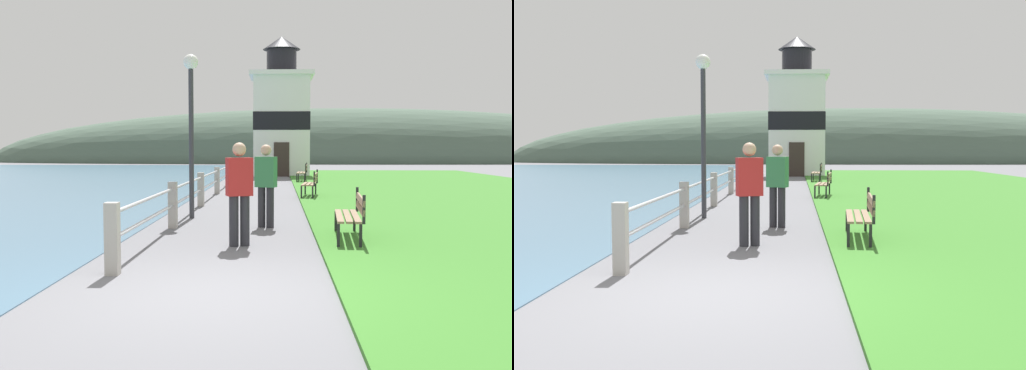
% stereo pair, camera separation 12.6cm
% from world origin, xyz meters
% --- Properties ---
extents(ground_plane, '(160.00, 160.00, 0.00)m').
position_xyz_m(ground_plane, '(0.00, 0.00, 0.00)').
color(ground_plane, slate).
extents(grass_verge, '(12.00, 41.21, 0.06)m').
position_xyz_m(grass_verge, '(7.53, 13.74, 0.03)').
color(grass_verge, '#387528').
rests_on(grass_verge, ground_plane).
extents(seawall_railing, '(0.18, 22.53, 0.99)m').
position_xyz_m(seawall_railing, '(-1.43, 12.17, 0.57)').
color(seawall_railing, '#A8A399').
rests_on(seawall_railing, ground_plane).
extents(park_bench_near, '(0.62, 1.94, 0.94)m').
position_xyz_m(park_bench_near, '(2.19, 3.88, 0.54)').
color(park_bench_near, '#846B51').
rests_on(park_bench_near, ground_plane).
extents(park_bench_midway, '(0.68, 1.70, 0.94)m').
position_xyz_m(park_bench_midway, '(1.97, 12.87, 0.54)').
color(park_bench_midway, '#846B51').
rests_on(park_bench_midway, ground_plane).
extents(park_bench_far, '(0.61, 1.76, 0.94)m').
position_xyz_m(park_bench_far, '(2.07, 21.40, 0.54)').
color(park_bench_far, '#846B51').
rests_on(park_bench_far, ground_plane).
extents(lighthouse, '(3.79, 3.79, 8.37)m').
position_xyz_m(lighthouse, '(1.04, 28.29, 3.56)').
color(lighthouse, white).
rests_on(lighthouse, ground_plane).
extents(person_strolling, '(0.50, 0.37, 1.82)m').
position_xyz_m(person_strolling, '(0.15, 3.33, 0.99)').
color(person_strolling, '#28282D').
rests_on(person_strolling, ground_plane).
extents(person_by_railing, '(0.49, 0.37, 1.79)m').
position_xyz_m(person_by_railing, '(0.56, 5.67, 0.97)').
color(person_by_railing, '#28282D').
rests_on(person_by_railing, ground_plane).
extents(lamp_post, '(0.36, 0.36, 3.96)m').
position_xyz_m(lamp_post, '(-1.28, 7.18, 2.74)').
color(lamp_post, '#333338').
rests_on(lamp_post, ground_plane).
extents(distant_hillside, '(80.00, 16.00, 12.00)m').
position_xyz_m(distant_hillside, '(8.00, 57.47, 0.00)').
color(distant_hillside, '#475B4C').
rests_on(distant_hillside, ground_plane).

